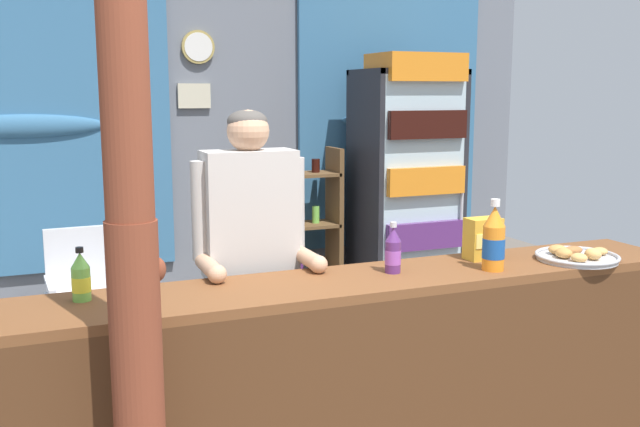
{
  "coord_description": "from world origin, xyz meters",
  "views": [
    {
      "loc": [
        -1.16,
        -2.17,
        1.7
      ],
      "look_at": [
        0.12,
        0.95,
        1.12
      ],
      "focal_mm": 40.26,
      "sensor_mm": 36.0,
      "label": 1
    }
  ],
  "objects_px": {
    "bottle_shelf_rack": "(308,230)",
    "soda_bottle_grape_soda": "(393,251)",
    "drink_fridge": "(408,176)",
    "soda_bottle_lime_soda": "(81,278)",
    "soda_bottle_orange_soda": "(494,240)",
    "timber_post": "(131,238)",
    "stall_counter": "(342,370)",
    "snack_box_choco_powder": "(483,239)",
    "plastic_lawn_chair": "(84,289)",
    "shopkeeper": "(250,242)",
    "pastry_tray": "(577,256)"
  },
  "relations": [
    {
      "from": "timber_post",
      "to": "snack_box_choco_powder",
      "type": "distance_m",
      "value": 1.76
    },
    {
      "from": "plastic_lawn_chair",
      "to": "snack_box_choco_powder",
      "type": "bearing_deg",
      "value": -46.12
    },
    {
      "from": "stall_counter",
      "to": "shopkeeper",
      "type": "relative_size",
      "value": 2.12
    },
    {
      "from": "snack_box_choco_powder",
      "to": "pastry_tray",
      "type": "bearing_deg",
      "value": -25.63
    },
    {
      "from": "soda_bottle_orange_soda",
      "to": "pastry_tray",
      "type": "distance_m",
      "value": 0.49
    },
    {
      "from": "bottle_shelf_rack",
      "to": "soda_bottle_orange_soda",
      "type": "relative_size",
      "value": 4.03
    },
    {
      "from": "soda_bottle_grape_soda",
      "to": "pastry_tray",
      "type": "xyz_separation_m",
      "value": [
        0.91,
        -0.12,
        -0.07
      ]
    },
    {
      "from": "snack_box_choco_powder",
      "to": "pastry_tray",
      "type": "height_order",
      "value": "snack_box_choco_powder"
    },
    {
      "from": "bottle_shelf_rack",
      "to": "plastic_lawn_chair",
      "type": "bearing_deg",
      "value": -165.58
    },
    {
      "from": "plastic_lawn_chair",
      "to": "soda_bottle_lime_soda",
      "type": "height_order",
      "value": "soda_bottle_lime_soda"
    },
    {
      "from": "drink_fridge",
      "to": "soda_bottle_grape_soda",
      "type": "bearing_deg",
      "value": -120.65
    },
    {
      "from": "drink_fridge",
      "to": "soda_bottle_lime_soda",
      "type": "bearing_deg",
      "value": -141.88
    },
    {
      "from": "bottle_shelf_rack",
      "to": "soda_bottle_grape_soda",
      "type": "xyz_separation_m",
      "value": [
        -0.48,
        -2.25,
        0.35
      ]
    },
    {
      "from": "bottle_shelf_rack",
      "to": "soda_bottle_lime_soda",
      "type": "relative_size",
      "value": 6.2
    },
    {
      "from": "bottle_shelf_rack",
      "to": "shopkeeper",
      "type": "height_order",
      "value": "shopkeeper"
    },
    {
      "from": "shopkeeper",
      "to": "soda_bottle_grape_soda",
      "type": "distance_m",
      "value": 0.65
    },
    {
      "from": "drink_fridge",
      "to": "soda_bottle_lime_soda",
      "type": "distance_m",
      "value": 3.16
    },
    {
      "from": "drink_fridge",
      "to": "soda_bottle_orange_soda",
      "type": "bearing_deg",
      "value": -109.57
    },
    {
      "from": "shopkeeper",
      "to": "soda_bottle_orange_soda",
      "type": "height_order",
      "value": "shopkeeper"
    },
    {
      "from": "stall_counter",
      "to": "timber_post",
      "type": "xyz_separation_m",
      "value": [
        -0.86,
        -0.3,
        0.68
      ]
    },
    {
      "from": "bottle_shelf_rack",
      "to": "snack_box_choco_powder",
      "type": "distance_m",
      "value": 2.21
    },
    {
      "from": "stall_counter",
      "to": "soda_bottle_lime_soda",
      "type": "xyz_separation_m",
      "value": [
        -0.99,
        0.2,
        0.44
      ]
    },
    {
      "from": "drink_fridge",
      "to": "timber_post",
      "type": "bearing_deg",
      "value": -133.91
    },
    {
      "from": "timber_post",
      "to": "plastic_lawn_chair",
      "type": "xyz_separation_m",
      "value": [
        -0.02,
        2.26,
        -0.75
      ]
    },
    {
      "from": "soda_bottle_orange_soda",
      "to": "snack_box_choco_powder",
      "type": "distance_m",
      "value": 0.21
    },
    {
      "from": "bottle_shelf_rack",
      "to": "soda_bottle_orange_soda",
      "type": "bearing_deg",
      "value": -91.01
    },
    {
      "from": "soda_bottle_orange_soda",
      "to": "soda_bottle_lime_soda",
      "type": "xyz_separation_m",
      "value": [
        -1.72,
        0.19,
        -0.05
      ]
    },
    {
      "from": "stall_counter",
      "to": "soda_bottle_orange_soda",
      "type": "bearing_deg",
      "value": 0.28
    },
    {
      "from": "plastic_lawn_chair",
      "to": "shopkeeper",
      "type": "relative_size",
      "value": 0.53
    },
    {
      "from": "plastic_lawn_chair",
      "to": "soda_bottle_grape_soda",
      "type": "xyz_separation_m",
      "value": [
        1.18,
        -1.83,
        0.52
      ]
    },
    {
      "from": "stall_counter",
      "to": "pastry_tray",
      "type": "bearing_deg",
      "value": 0.47
    },
    {
      "from": "stall_counter",
      "to": "snack_box_choco_powder",
      "type": "height_order",
      "value": "snack_box_choco_powder"
    },
    {
      "from": "timber_post",
      "to": "soda_bottle_lime_soda",
      "type": "bearing_deg",
      "value": 104.6
    },
    {
      "from": "shopkeeper",
      "to": "pastry_tray",
      "type": "bearing_deg",
      "value": -19.24
    },
    {
      "from": "drink_fridge",
      "to": "bottle_shelf_rack",
      "type": "relative_size",
      "value": 1.54
    },
    {
      "from": "plastic_lawn_chair",
      "to": "soda_bottle_lime_soda",
      "type": "bearing_deg",
      "value": -93.63
    },
    {
      "from": "plastic_lawn_chair",
      "to": "bottle_shelf_rack",
      "type": "bearing_deg",
      "value": 14.42
    },
    {
      "from": "drink_fridge",
      "to": "pastry_tray",
      "type": "height_order",
      "value": "drink_fridge"
    },
    {
      "from": "pastry_tray",
      "to": "stall_counter",
      "type": "bearing_deg",
      "value": -179.53
    },
    {
      "from": "timber_post",
      "to": "soda_bottle_orange_soda",
      "type": "relative_size",
      "value": 8.16
    },
    {
      "from": "soda_bottle_grape_soda",
      "to": "timber_post",
      "type": "bearing_deg",
      "value": -159.65
    },
    {
      "from": "timber_post",
      "to": "pastry_tray",
      "type": "xyz_separation_m",
      "value": [
        2.07,
        0.31,
        -0.31
      ]
    },
    {
      "from": "bottle_shelf_rack",
      "to": "pastry_tray",
      "type": "xyz_separation_m",
      "value": [
        0.43,
        -2.37,
        0.27
      ]
    },
    {
      "from": "soda_bottle_orange_soda",
      "to": "stall_counter",
      "type": "bearing_deg",
      "value": -179.72
    },
    {
      "from": "stall_counter",
      "to": "shopkeeper",
      "type": "bearing_deg",
      "value": 114.28
    },
    {
      "from": "stall_counter",
      "to": "plastic_lawn_chair",
      "type": "height_order",
      "value": "stall_counter"
    },
    {
      "from": "timber_post",
      "to": "soda_bottle_grape_soda",
      "type": "relative_size",
      "value": 11.56
    },
    {
      "from": "soda_bottle_lime_soda",
      "to": "plastic_lawn_chair",
      "type": "bearing_deg",
      "value": 86.37
    },
    {
      "from": "snack_box_choco_powder",
      "to": "stall_counter",
      "type": "bearing_deg",
      "value": -166.25
    },
    {
      "from": "drink_fridge",
      "to": "soda_bottle_grape_soda",
      "type": "distance_m",
      "value": 2.34
    }
  ]
}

